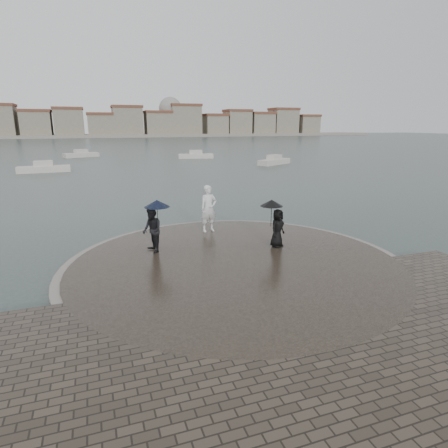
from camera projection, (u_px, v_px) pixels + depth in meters
name	position (u px, v px, depth m)	size (l,w,h in m)	color
ground	(280.00, 315.00, 10.58)	(400.00, 400.00, 0.00)	#2B3835
kerb_ring	(236.00, 266.00, 13.73)	(12.50, 12.50, 0.32)	gray
quay_tip	(236.00, 266.00, 13.73)	(11.90, 11.90, 0.36)	#2D261E
statue	(209.00, 209.00, 17.28)	(0.79, 0.52, 2.17)	white
visitor_left	(153.00, 224.00, 14.48)	(1.17, 1.10, 2.04)	black
visitor_right	(276.00, 221.00, 15.10)	(1.17, 0.98, 1.95)	black
far_skyline	(84.00, 124.00, 153.69)	(260.00, 20.00, 37.00)	gray
boats	(151.00, 160.00, 53.39)	(33.96, 24.72, 1.50)	beige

